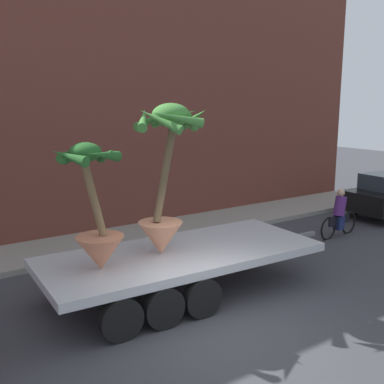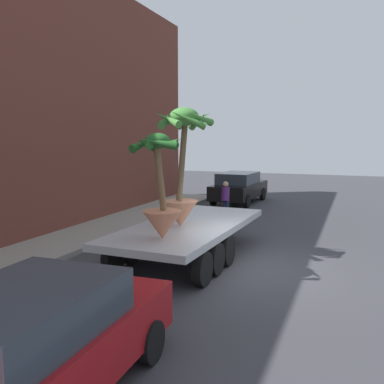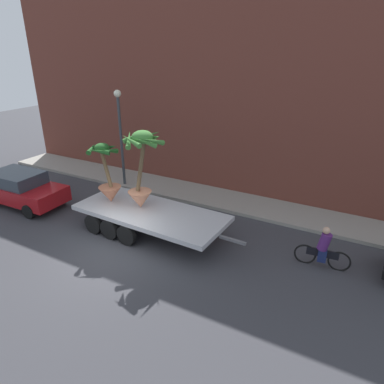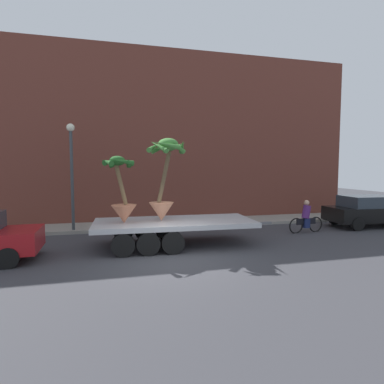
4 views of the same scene
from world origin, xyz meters
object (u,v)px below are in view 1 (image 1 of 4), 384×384
at_px(flatbed_trailer, 172,261).
at_px(potted_palm_middle, 165,180).
at_px(cyclist, 339,215).
at_px(potted_palm_rear, 96,221).

bearing_deg(flatbed_trailer, potted_palm_middle, 158.43).
bearing_deg(flatbed_trailer, cyclist, 7.55).
bearing_deg(cyclist, flatbed_trailer, -172.45).
distance_m(flatbed_trailer, cyclist, 6.69).
bearing_deg(cyclist, potted_palm_middle, -172.98).
bearing_deg(potted_palm_middle, flatbed_trailer, -21.57).
height_order(potted_palm_rear, potted_palm_middle, potted_palm_middle).
distance_m(potted_palm_rear, cyclist, 8.51).
height_order(flatbed_trailer, potted_palm_middle, potted_palm_middle).
xyz_separation_m(potted_palm_rear, cyclist, (8.35, 0.97, -1.29)).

